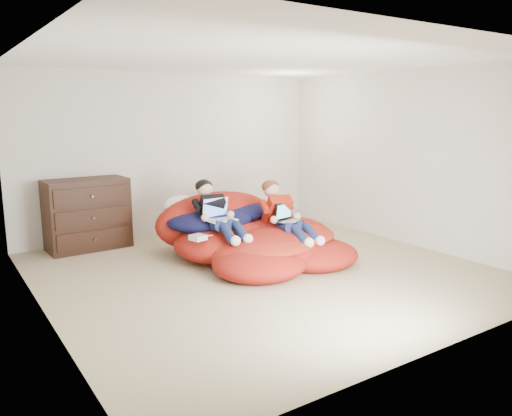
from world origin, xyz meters
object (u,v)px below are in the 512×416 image
(older_boy, at_px, (215,210))
(beanbag_pile, at_px, (254,238))
(dresser, at_px, (87,214))
(laptop_white, at_px, (219,214))
(laptop_black, at_px, (287,217))
(younger_boy, at_px, (283,212))

(older_boy, bearing_deg, beanbag_pile, -12.77)
(dresser, bearing_deg, laptop_white, -53.38)
(beanbag_pile, relative_size, laptop_white, 6.20)
(laptop_black, bearing_deg, older_boy, 150.82)
(beanbag_pile, xyz_separation_m, older_boy, (-0.51, 0.12, 0.41))
(older_boy, height_order, laptop_white, older_boy)
(younger_boy, xyz_separation_m, laptop_white, (-0.81, 0.28, 0.01))
(younger_boy, height_order, laptop_white, younger_boy)
(younger_boy, bearing_deg, laptop_black, -90.00)
(beanbag_pile, xyz_separation_m, laptop_white, (-0.51, 0.03, 0.37))
(dresser, xyz_separation_m, older_boy, (1.20, -1.53, 0.18))
(dresser, height_order, laptop_white, dresser)
(beanbag_pile, bearing_deg, older_boy, 167.23)
(beanbag_pile, bearing_deg, dresser, 136.15)
(dresser, height_order, younger_boy, younger_boy)
(dresser, distance_m, younger_boy, 2.77)
(beanbag_pile, bearing_deg, laptop_white, 176.76)
(older_boy, distance_m, laptop_white, 0.10)
(dresser, height_order, older_boy, older_boy)
(dresser, distance_m, laptop_white, 2.02)
(dresser, relative_size, older_boy, 1.02)
(beanbag_pile, bearing_deg, younger_boy, -39.88)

